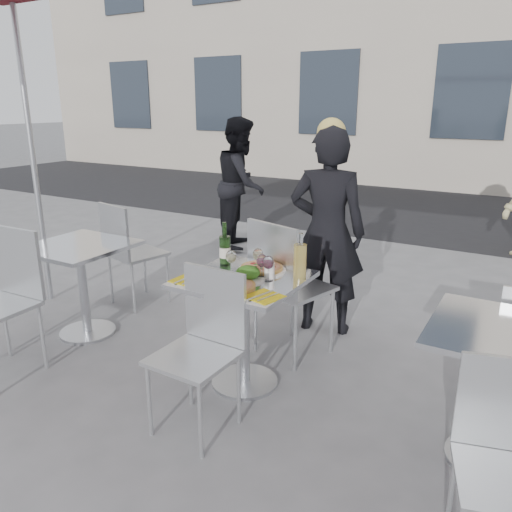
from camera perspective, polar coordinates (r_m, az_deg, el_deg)
The scene contains 24 objects.
ground at distance 3.44m, azimuth -1.30°, elevation -14.29°, with size 80.00×80.00×0.00m, color slate.
street_asphalt at distance 9.30m, azimuth 20.25°, elevation 4.94°, with size 24.00×5.00×0.00m, color black.
main_table at distance 3.20m, azimuth -1.37°, elevation -6.02°, with size 0.72×0.72×0.75m.
side_table_left at distance 4.14m, azimuth -19.34°, elevation -1.55°, with size 0.72×0.72×0.75m.
side_table_right at distance 2.80m, azimuth 26.41°, elevation -11.52°, with size 0.72×0.72×0.75m.
chair_far at distance 3.52m, azimuth 3.25°, elevation -2.62°, with size 0.58×0.59×1.02m.
chair_near at distance 2.84m, azimuth -6.01°, elevation -9.17°, with size 0.43×0.44×0.91m.
side_chair_lfar at distance 4.60m, azimuth -14.51°, elevation 1.07°, with size 0.53×0.54×0.96m.
side_chair_lnear at distance 3.77m, azimuth -26.71°, elevation -3.48°, with size 0.47×0.48×0.99m.
side_chair_rnear at distance 2.30m, azimuth 26.77°, elevation -19.15°, with size 0.47×0.48×0.85m.
woman_diner at distance 3.96m, azimuth 8.12°, elevation 2.69°, with size 0.60×0.39×1.64m, color black.
pedestrian_a at distance 6.38m, azimuth -1.70°, elevation 8.30°, with size 0.79×0.62×1.63m, color black.
pizza_near at distance 2.95m, azimuth -3.12°, elevation -3.41°, with size 0.32×0.32×0.02m.
pizza_far at distance 3.24m, azimuth 0.66°, elevation -1.44°, with size 0.31×0.31×0.03m.
salad_plate at distance 3.07m, azimuth -0.93°, elevation -2.05°, with size 0.22×0.22×0.09m.
wine_bottle at distance 3.33m, azimuth -3.58°, elevation 0.83°, with size 0.08×0.08×0.29m.
carafe at distance 3.07m, azimuth 5.04°, elevation -0.52°, with size 0.08×0.08×0.29m.
sugar_shaker at distance 3.08m, azimuth 1.54°, elevation -1.67°, with size 0.06×0.06×0.11m.
wineglass_white_a at distance 3.15m, azimuth -2.87°, elevation -0.16°, with size 0.07×0.07×0.16m.
wineglass_white_b at distance 3.19m, azimuth 0.23°, elevation 0.08°, with size 0.07×0.07×0.16m.
wineglass_red_a at distance 3.07m, azimuth 0.67°, elevation -0.64°, with size 0.07×0.07×0.16m.
wineglass_red_b at distance 3.03m, azimuth 1.41°, elevation -0.85°, with size 0.07×0.07×0.16m.
napkin_left at distance 3.10m, azimuth -7.77°, elevation -2.69°, with size 0.19×0.20×0.01m.
napkin_right at distance 2.82m, azimuth 0.96°, elevation -4.61°, with size 0.22×0.22×0.01m.
Camera 1 is at (1.55, -2.50, 1.79)m, focal length 35.00 mm.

